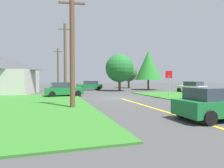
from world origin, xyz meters
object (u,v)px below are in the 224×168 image
object	(u,v)px
parked_car_near_building	(63,89)
utility_pole_mid	(65,58)
car_on_crossroad	(191,87)
oak_tree_right	(148,65)
car_behind_on_main_road	(217,104)
barn	(5,75)
utility_pole_far	(58,68)
stop_sign	(169,79)
utility_pole_near	(72,50)
car_approaching_junction	(90,85)
oak_tree_left	(120,68)
pine_tree_center	(129,73)

from	to	relation	value
parked_car_near_building	utility_pole_mid	size ratio (longest dim) A/B	0.46
car_on_crossroad	oak_tree_right	bearing A→B (deg)	6.90
car_behind_on_main_road	parked_car_near_building	bearing A→B (deg)	113.48
parked_car_near_building	barn	size ratio (longest dim) A/B	0.53
parked_car_near_building	utility_pole_far	size ratio (longest dim) A/B	0.54
car_on_crossroad	parked_car_near_building	xyz separation A→B (m)	(-17.70, -0.34, 0.00)
stop_sign	utility_pole_far	distance (m)	25.49
utility_pole_near	car_on_crossroad	bearing A→B (deg)	28.37
oak_tree_right	barn	world-z (taller)	oak_tree_right
parked_car_near_building	utility_pole_mid	world-z (taller)	utility_pole_mid
utility_pole_near	utility_pole_mid	xyz separation A→B (m)	(0.31, 13.40, 0.77)
stop_sign	utility_pole_mid	distance (m)	14.08
parked_car_near_building	utility_pole_near	world-z (taller)	utility_pole_near
utility_pole_mid	oak_tree_right	world-z (taller)	utility_pole_mid
car_behind_on_main_road	car_on_crossroad	world-z (taller)	same
car_approaching_junction	parked_car_near_building	xyz separation A→B (m)	(-5.04, -11.02, -0.00)
car_on_crossroad	utility_pole_mid	xyz separation A→B (m)	(-17.23, 3.93, 3.99)
car_approaching_junction	oak_tree_left	bearing A→B (deg)	135.35
car_behind_on_main_road	utility_pole_mid	bearing A→B (deg)	107.33
car_on_crossroad	pine_tree_center	bearing A→B (deg)	4.06
oak_tree_right	barn	size ratio (longest dim) A/B	0.85
utility_pole_far	barn	distance (m)	13.88
car_approaching_junction	barn	distance (m)	13.41
car_approaching_junction	pine_tree_center	world-z (taller)	pine_tree_center
car_behind_on_main_road	pine_tree_center	xyz separation A→B (m)	(7.35, 30.42, 2.35)
stop_sign	parked_car_near_building	distance (m)	11.64
utility_pole_mid	pine_tree_center	xyz separation A→B (m)	(13.66, 11.12, -1.64)
barn	oak_tree_left	bearing A→B (deg)	4.12
stop_sign	car_approaching_junction	size ratio (longest dim) A/B	0.66
car_behind_on_main_road	utility_pole_near	bearing A→B (deg)	137.52
utility_pole_near	utility_pole_mid	world-z (taller)	utility_pole_mid
barn	pine_tree_center	bearing A→B (deg)	24.08
car_behind_on_main_road	utility_pole_near	distance (m)	9.43
car_on_crossroad	stop_sign	bearing A→B (deg)	118.69
pine_tree_center	barn	world-z (taller)	pine_tree_center
utility_pole_near	parked_car_near_building	bearing A→B (deg)	90.99
barn	utility_pole_near	bearing A→B (deg)	-63.80
stop_sign	barn	distance (m)	20.79
car_approaching_junction	car_on_crossroad	xyz separation A→B (m)	(12.66, -10.69, -0.00)
parked_car_near_building	utility_pole_far	bearing A→B (deg)	83.43
utility_pole_mid	utility_pole_far	distance (m)	13.44
stop_sign	parked_car_near_building	bearing A→B (deg)	-26.17
utility_pole_far	oak_tree_right	bearing A→B (deg)	-30.05
pine_tree_center	utility_pole_mid	bearing A→B (deg)	-140.86
stop_sign	oak_tree_left	world-z (taller)	oak_tree_left
car_on_crossroad	barn	distance (m)	25.57
car_approaching_junction	utility_pole_far	size ratio (longest dim) A/B	0.54
oak_tree_left	barn	world-z (taller)	oak_tree_left
stop_sign	pine_tree_center	size ratio (longest dim) A/B	0.57
car_on_crossroad	barn	world-z (taller)	barn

